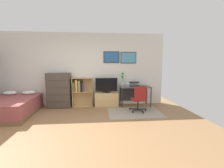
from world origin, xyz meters
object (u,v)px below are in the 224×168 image
at_px(desk, 135,90).
at_px(office_chair, 139,98).
at_px(bed, 10,107).
at_px(bamboo_vase, 123,80).
at_px(wine_glass, 128,83).
at_px(television, 106,85).
at_px(computer_mouse, 143,86).
at_px(laptop, 135,84).
at_px(bookshelf, 81,90).
at_px(tv_stand, 106,99).
at_px(dresser, 59,90).

height_order(desk, office_chair, office_chair).
distance_m(bed, desk, 4.16).
xyz_separation_m(bamboo_vase, wine_glass, (0.17, -0.24, -0.10)).
bearing_deg(bed, television, 11.65).
bearing_deg(computer_mouse, wine_glass, -174.39).
distance_m(desk, laptop, 0.21).
height_order(bookshelf, television, bookshelf).
distance_m(bookshelf, office_chair, 2.16).
bearing_deg(tv_stand, bed, -165.90).
relative_size(bookshelf, computer_mouse, 10.20).
relative_size(tv_stand, wine_glass, 4.77).
distance_m(computer_mouse, wine_glass, 0.57).
xyz_separation_m(television, computer_mouse, (1.35, -0.06, -0.03)).
bearing_deg(bamboo_vase, bookshelf, -178.08).
height_order(tv_stand, bamboo_vase, bamboo_vase).
relative_size(dresser, desk, 1.12).
bearing_deg(tv_stand, bamboo_vase, 9.45).
distance_m(bed, office_chair, 4.04).
bearing_deg(computer_mouse, bookshelf, 176.67).
height_order(bookshelf, wine_glass, bookshelf).
bearing_deg(dresser, computer_mouse, -1.28).
bearing_deg(bamboo_vase, television, -168.55).
bearing_deg(computer_mouse, bed, -171.22).
distance_m(tv_stand, wine_glass, 1.01).
relative_size(tv_stand, television, 1.07).
distance_m(television, wine_glass, 0.81).
distance_m(dresser, wine_glass, 2.51).
bearing_deg(laptop, dresser, -177.48).
distance_m(bed, laptop, 4.21).
relative_size(television, laptop, 1.91).
height_order(computer_mouse, wine_glass, wine_glass).
xyz_separation_m(television, laptop, (1.07, 0.06, 0.02)).
bearing_deg(bamboo_vase, computer_mouse, -14.32).
height_order(television, wine_glass, television).
bearing_deg(bamboo_vase, dresser, -177.08).
bearing_deg(wine_glass, computer_mouse, 5.61).
xyz_separation_m(bed, office_chair, (4.03, -0.08, 0.20)).
distance_m(bed, bookshelf, 2.25).
relative_size(television, office_chair, 0.93).
height_order(office_chair, wine_glass, wine_glass).
height_order(bookshelf, computer_mouse, bookshelf).
height_order(laptop, computer_mouse, laptop).
bearing_deg(office_chair, desk, 81.91).
height_order(office_chair, computer_mouse, office_chair).
relative_size(laptop, bamboo_vase, 0.84).
bearing_deg(desk, bookshelf, 178.40).
xyz_separation_m(bookshelf, laptop, (2.02, -0.01, 0.18)).
distance_m(bed, wine_glass, 3.91).
bearing_deg(bamboo_vase, bed, -166.68).
height_order(computer_mouse, bamboo_vase, bamboo_vase).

